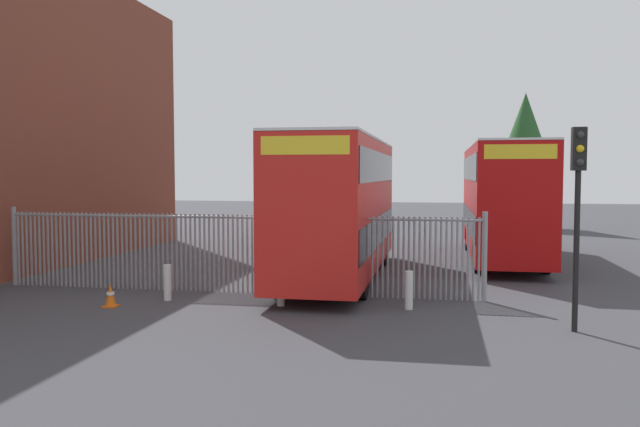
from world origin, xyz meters
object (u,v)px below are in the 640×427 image
object	(u,v)px
double_decker_bus_near_gate	(340,202)
bollard_near_right	(409,290)
bollard_near_left	(167,283)
traffic_cone_by_gate	(111,296)
traffic_light_kerbside	(578,190)
bollard_center_front	(281,287)
double_decker_bus_behind_fence_left	(502,197)

from	to	relation	value
double_decker_bus_near_gate	bollard_near_right	world-z (taller)	double_decker_bus_near_gate
bollard_near_left	traffic_cone_by_gate	size ratio (longest dim) A/B	1.61
double_decker_bus_near_gate	traffic_light_kerbside	size ratio (longest dim) A/B	2.51
bollard_center_front	bollard_near_right	world-z (taller)	same
double_decker_bus_near_gate	double_decker_bus_behind_fence_left	bearing A→B (deg)	44.69
bollard_center_front	traffic_light_kerbside	bearing A→B (deg)	-12.20
double_decker_bus_near_gate	traffic_light_kerbside	world-z (taller)	double_decker_bus_near_gate
bollard_near_left	bollard_near_right	size ratio (longest dim) A/B	1.00
traffic_cone_by_gate	traffic_light_kerbside	distance (m)	11.25
bollard_center_front	traffic_light_kerbside	distance (m)	7.35
double_decker_bus_near_gate	bollard_center_front	distance (m)	5.00
bollard_center_front	bollard_near_right	distance (m)	3.20
bollard_near_left	bollard_near_right	world-z (taller)	same
bollard_near_right	traffic_light_kerbside	world-z (taller)	traffic_light_kerbside
double_decker_bus_near_gate	traffic_light_kerbside	bearing A→B (deg)	-45.22
bollard_near_left	traffic_light_kerbside	xyz separation A→B (m)	(9.85, -1.57, 2.51)
double_decker_bus_behind_fence_left	bollard_center_front	bearing A→B (deg)	-122.27
bollard_near_right	bollard_near_left	bearing A→B (deg)	-179.61
double_decker_bus_near_gate	double_decker_bus_behind_fence_left	world-z (taller)	same
double_decker_bus_behind_fence_left	traffic_light_kerbside	xyz separation A→B (m)	(0.46, -11.43, 0.56)
double_decker_bus_near_gate	bollard_near_left	world-z (taller)	double_decker_bus_near_gate
bollard_near_left	bollard_near_right	distance (m)	6.30
double_decker_bus_behind_fence_left	traffic_cone_by_gate	distance (m)	15.26
bollard_near_left	double_decker_bus_behind_fence_left	bearing A→B (deg)	46.40
traffic_cone_by_gate	traffic_light_kerbside	size ratio (longest dim) A/B	0.14
double_decker_bus_behind_fence_left	bollard_center_front	xyz separation A→B (m)	(-6.29, -9.97, -1.95)
traffic_cone_by_gate	bollard_near_right	bearing A→B (deg)	8.41
bollard_near_left	traffic_light_kerbside	bearing A→B (deg)	-9.03
bollard_center_front	traffic_cone_by_gate	size ratio (longest dim) A/B	1.61
bollard_near_left	bollard_center_front	size ratio (longest dim) A/B	1.00
double_decker_bus_near_gate	traffic_cone_by_gate	distance (m)	7.69
double_decker_bus_near_gate	bollard_near_left	size ratio (longest dim) A/B	11.38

